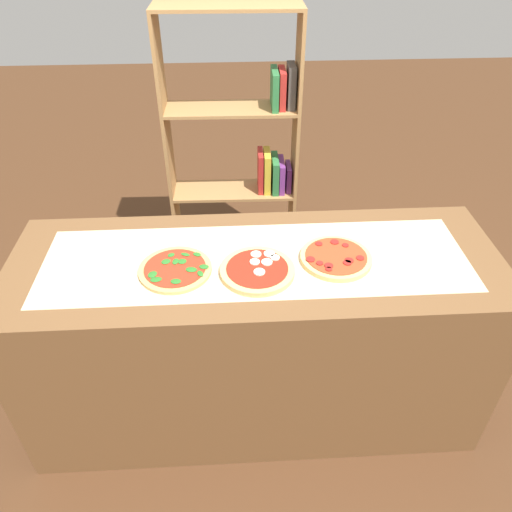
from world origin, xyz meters
TOP-DOWN VIEW (x-y plane):
  - ground_plane at (0.00, 0.00)m, footprint 12.00×12.00m
  - counter at (0.00, 0.00)m, footprint 2.04×0.71m
  - parchment_paper at (0.00, 0.00)m, footprint 1.73×0.50m
  - pizza_spinach_0 at (-0.32, -0.06)m, footprint 0.29×0.29m
  - pizza_mozzarella_1 at (0.00, -0.08)m, footprint 0.30×0.30m
  - pizza_pepperoni_2 at (0.32, -0.02)m, footprint 0.29×0.29m
  - bookshelf at (0.02, 1.21)m, footprint 0.80×0.28m

SIDE VIEW (x-z plane):
  - ground_plane at x=0.00m, z-range 0.00..0.00m
  - counter at x=0.00m, z-range 0.00..0.92m
  - bookshelf at x=0.02m, z-range -0.08..1.56m
  - parchment_paper at x=0.00m, z-range 0.92..0.92m
  - pizza_spinach_0 at x=-0.32m, z-range 0.92..0.94m
  - pizza_pepperoni_2 at x=0.32m, z-range 0.92..0.95m
  - pizza_mozzarella_1 at x=0.00m, z-range 0.92..0.95m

